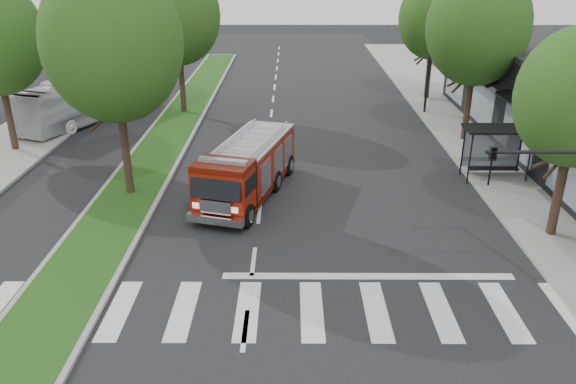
# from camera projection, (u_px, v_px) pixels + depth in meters

# --- Properties ---
(ground) EXTENTS (140.00, 140.00, 0.00)m
(ground) POSITION_uv_depth(u_px,v_px,m) (253.00, 261.00, 20.20)
(ground) COLOR black
(ground) RESTS_ON ground
(sidewalk_right) EXTENTS (5.00, 80.00, 0.15)m
(sidewalk_right) POSITION_uv_depth(u_px,v_px,m) (504.00, 163.00, 29.30)
(sidewalk_right) COLOR gray
(sidewalk_right) RESTS_ON ground
(median) EXTENTS (3.00, 50.00, 0.15)m
(median) POSITION_uv_depth(u_px,v_px,m) (179.00, 120.00, 36.73)
(median) COLOR gray
(median) RESTS_ON ground
(bus_shelter) EXTENTS (3.20, 1.60, 2.61)m
(bus_shelter) POSITION_uv_depth(u_px,v_px,m) (497.00, 138.00, 26.82)
(bus_shelter) COLOR black
(bus_shelter) RESTS_ON ground
(tree_right_mid) EXTENTS (5.60, 5.60, 9.72)m
(tree_right_mid) POSITION_uv_depth(u_px,v_px,m) (478.00, 27.00, 30.43)
(tree_right_mid) COLOR black
(tree_right_mid) RESTS_ON ground
(tree_right_far) EXTENTS (5.00, 5.00, 8.73)m
(tree_right_far) POSITION_uv_depth(u_px,v_px,m) (434.00, 19.00, 39.87)
(tree_right_far) COLOR black
(tree_right_far) RESTS_ON ground
(tree_median_near) EXTENTS (5.80, 5.80, 10.16)m
(tree_median_near) POSITION_uv_depth(u_px,v_px,m) (113.00, 43.00, 23.04)
(tree_median_near) COLOR black
(tree_median_near) RESTS_ON ground
(tree_median_far) EXTENTS (5.60, 5.60, 9.72)m
(tree_median_far) POSITION_uv_depth(u_px,v_px,m) (177.00, 15.00, 36.02)
(tree_median_far) COLOR black
(tree_median_far) RESTS_ON ground
(streetlight_right_far) EXTENTS (2.11, 0.20, 8.00)m
(streetlight_right_far) POSITION_uv_depth(u_px,v_px,m) (428.00, 47.00, 36.74)
(streetlight_right_far) COLOR black
(streetlight_right_far) RESTS_ON ground
(fire_engine) EXTENTS (4.36, 8.19, 2.72)m
(fire_engine) POSITION_uv_depth(u_px,v_px,m) (248.00, 169.00, 25.15)
(fire_engine) COLOR #520C04
(fire_engine) RESTS_ON ground
(city_bus) EXTENTS (6.26, 10.77, 2.96)m
(city_bus) POSITION_uv_depth(u_px,v_px,m) (85.00, 99.00, 36.32)
(city_bus) COLOR silver
(city_bus) RESTS_ON ground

